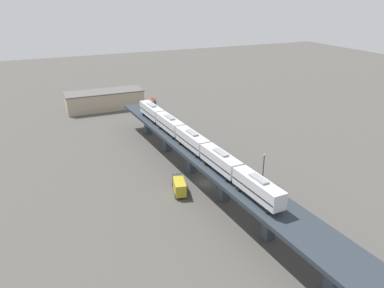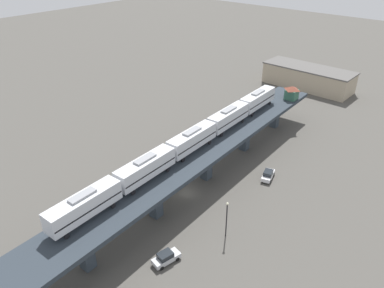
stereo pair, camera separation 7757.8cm
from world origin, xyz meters
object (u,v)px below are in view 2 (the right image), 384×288
(street_car_silver, at_px, (166,258))
(signal_hut, at_px, (292,92))
(street_car_white, at_px, (268,175))
(delivery_truck, at_px, (155,175))
(warehouse_building, at_px, (308,77))
(street_lamp, at_px, (227,217))
(subway_train, at_px, (192,139))

(street_car_silver, bearing_deg, signal_hut, 99.14)
(street_car_white, xyz_separation_m, delivery_truck, (-16.46, -16.00, 0.82))
(street_car_silver, xyz_separation_m, warehouse_building, (-17.50, 84.01, 2.47))
(delivery_truck, bearing_deg, warehouse_building, 90.97)
(signal_hut, bearing_deg, street_car_white, -70.37)
(signal_hut, relative_size, street_lamp, 0.49)
(subway_train, bearing_deg, street_car_silver, -59.79)
(street_car_silver, xyz_separation_m, street_car_white, (0.15, 29.68, 0.00))
(signal_hut, relative_size, delivery_truck, 0.45)
(street_car_silver, distance_m, warehouse_building, 85.85)
(delivery_truck, xyz_separation_m, street_lamp, (19.83, -3.18, 2.35))
(delivery_truck, bearing_deg, street_car_white, 44.18)
(signal_hut, distance_m, warehouse_building, 30.95)
(street_car_silver, bearing_deg, subway_train, 120.21)
(subway_train, height_order, signal_hut, subway_train)
(subway_train, relative_size, delivery_truck, 8.29)
(street_car_white, distance_m, street_lamp, 19.73)
(subway_train, bearing_deg, delivery_truck, -137.02)
(subway_train, height_order, delivery_truck, subway_train)
(street_car_white, bearing_deg, street_lamp, -80.02)
(signal_hut, height_order, warehouse_building, signal_hut)
(street_car_silver, height_order, street_lamp, street_lamp)
(delivery_truck, bearing_deg, street_car_silver, -39.99)
(delivery_truck, relative_size, warehouse_building, 0.26)
(warehouse_building, bearing_deg, street_car_silver, -78.24)
(warehouse_building, bearing_deg, subway_train, -84.23)
(street_car_white, height_order, street_lamp, street_lamp)
(street_car_white, relative_size, delivery_truck, 0.63)
(delivery_truck, height_order, street_lamp, street_lamp)
(street_car_silver, distance_m, delivery_truck, 21.31)
(delivery_truck, distance_m, warehouse_building, 70.35)
(street_car_silver, height_order, delivery_truck, delivery_truck)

